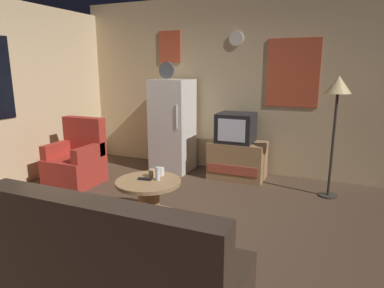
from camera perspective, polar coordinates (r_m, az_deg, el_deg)
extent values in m
plane|color=#4C3828|center=(3.74, -6.51, -14.11)|extent=(12.00, 12.00, 0.00)
cube|color=#D1B284|center=(5.59, 5.73, 9.79)|extent=(5.20, 0.10, 2.78)
cube|color=#C64C2D|center=(5.31, 16.71, 11.45)|extent=(0.76, 0.02, 1.00)
cube|color=#C64C2D|center=(5.91, -3.80, 16.11)|extent=(0.40, 0.02, 0.52)
cylinder|color=silver|center=(5.49, 7.52, 17.30)|extent=(0.22, 0.03, 0.22)
cube|color=silver|center=(5.53, -3.30, 3.09)|extent=(0.60, 0.60, 1.50)
cylinder|color=silver|center=(5.13, -2.64, 4.59)|extent=(0.02, 0.02, 0.36)
cylinder|color=#4C4C51|center=(5.40, -4.30, 12.34)|extent=(0.26, 0.04, 0.26)
cube|color=#9E754C|center=(5.25, 7.69, -2.71)|extent=(0.84, 0.52, 0.57)
cube|color=#AD4733|center=(5.03, 6.85, -4.41)|extent=(0.76, 0.01, 0.14)
cube|color=black|center=(5.15, 7.47, 2.77)|extent=(0.54, 0.50, 0.44)
cube|color=silver|center=(4.91, 6.67, 2.29)|extent=(0.41, 0.01, 0.33)
cylinder|color=#332D28|center=(4.92, 22.02, -8.07)|extent=(0.24, 0.24, 0.02)
cylinder|color=#332D28|center=(4.73, 22.73, -0.22)|extent=(0.04, 0.04, 1.40)
cone|color=#F2D18C|center=(4.63, 23.57, 9.23)|extent=(0.32, 0.32, 0.22)
cylinder|color=#9E754C|center=(3.92, -7.23, -12.47)|extent=(0.72, 0.72, 0.04)
cylinder|color=#9E754C|center=(3.83, -7.32, -9.51)|extent=(0.24, 0.24, 0.44)
cylinder|color=#9E754C|center=(3.75, -7.42, -6.42)|extent=(0.72, 0.72, 0.04)
cylinder|color=silver|center=(3.72, -5.82, -5.00)|extent=(0.05, 0.05, 0.15)
cylinder|color=silver|center=(3.88, -5.28, -4.66)|extent=(0.08, 0.08, 0.09)
cylinder|color=tan|center=(3.84, -6.80, -4.92)|extent=(0.08, 0.08, 0.09)
cube|color=black|center=(3.76, -8.01, -5.89)|extent=(0.16, 0.07, 0.02)
cube|color=#A52D23|center=(5.27, -19.23, -4.28)|extent=(0.68, 0.68, 0.40)
cube|color=#A52D23|center=(5.34, -17.76, 1.38)|extent=(0.68, 0.16, 0.56)
cube|color=#A52D23|center=(5.38, -21.68, -0.81)|extent=(0.12, 0.60, 0.20)
cube|color=#A52D23|center=(5.01, -17.11, -1.44)|extent=(0.12, 0.60, 0.20)
cube|color=#38281E|center=(2.65, -11.07, -21.66)|extent=(1.70, 0.80, 0.40)
cube|color=#38281E|center=(2.21, -16.11, -15.54)|extent=(1.70, 0.20, 0.52)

